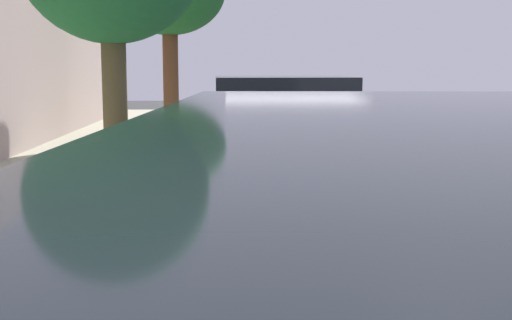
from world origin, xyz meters
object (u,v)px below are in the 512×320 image
parked_sedan_dark_blue_second (263,123)px  cyclist_with_backpack (206,192)px  parked_sedan_silver_nearest (250,106)px  parked_pickup_black_mid (277,150)px  pedestrian_on_phone (116,101)px  bicycle_at_curb (232,274)px  fire_hydrant (136,230)px

parked_sedan_dark_blue_second → cyclist_with_backpack: bearing=84.7°
parked_sedan_silver_nearest → parked_sedan_dark_blue_second: size_ratio=0.99×
parked_pickup_black_mid → pedestrian_on_phone: size_ratio=3.26×
bicycle_at_curb → fire_hydrant: 1.18m
parked_sedan_dark_blue_second → bicycle_at_curb: (0.69, 10.27, -0.37)m
parked_sedan_silver_nearest → pedestrian_on_phone: 4.85m
parked_sedan_silver_nearest → pedestrian_on_phone: bearing=36.3°
parked_sedan_silver_nearest → cyclist_with_backpack: (0.77, 16.08, 0.23)m
parked_sedan_silver_nearest → pedestrian_on_phone: pedestrian_on_phone is taller
parked_sedan_dark_blue_second → fire_hydrant: bearing=80.5°
parked_sedan_silver_nearest → cyclist_with_backpack: bearing=87.3°
parked_pickup_black_mid → pedestrian_on_phone: (3.98, -9.65, 0.18)m
fire_hydrant → parked_pickup_black_mid: bearing=-114.9°
bicycle_at_curb → cyclist_with_backpack: (0.23, -0.46, 0.60)m
pedestrian_on_phone → parked_pickup_black_mid: bearing=112.4°
parked_sedan_silver_nearest → bicycle_at_curb: bearing=88.1°
cyclist_with_backpack → fire_hydrant: (0.67, -0.29, -0.40)m
bicycle_at_curb → pedestrian_on_phone: size_ratio=0.93×
parked_sedan_dark_blue_second → cyclist_with_backpack: size_ratio=2.76×
parked_sedan_dark_blue_second → pedestrian_on_phone: pedestrian_on_phone is taller
bicycle_at_curb → fire_hydrant: (0.90, -0.75, 0.19)m
parked_sedan_silver_nearest → parked_pickup_black_mid: 12.52m
fire_hydrant → cyclist_with_backpack: bearing=156.9°
parked_sedan_silver_nearest → cyclist_with_backpack: 16.10m
parked_pickup_black_mid → cyclist_with_backpack: parked_pickup_black_mid is taller
parked_sedan_dark_blue_second → cyclist_with_backpack: (0.92, 9.81, 0.23)m
parked_sedan_silver_nearest → pedestrian_on_phone: size_ratio=2.68×
parked_pickup_black_mid → cyclist_with_backpack: 3.67m
parked_pickup_black_mid → pedestrian_on_phone: parked_pickup_black_mid is taller
parked_sedan_dark_blue_second → bicycle_at_curb: size_ratio=2.91×
parked_pickup_black_mid → fire_hydrant: size_ratio=6.38×
cyclist_with_backpack → fire_hydrant: size_ratio=1.93×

